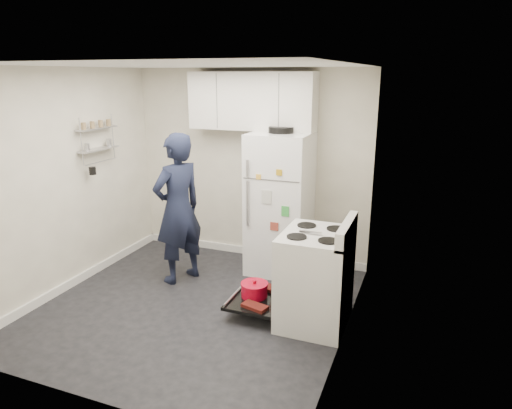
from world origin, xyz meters
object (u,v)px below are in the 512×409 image
at_px(refrigerator, 280,203).
at_px(person, 178,209).
at_px(electric_range, 314,279).
at_px(open_oven_door, 257,294).

distance_m(refrigerator, person, 1.25).
xyz_separation_m(electric_range, refrigerator, (-0.72, 1.10, 0.41)).
relative_size(refrigerator, person, 1.02).
bearing_deg(electric_range, refrigerator, 123.36).
bearing_deg(person, electric_range, 100.49).
distance_m(electric_range, open_oven_door, 0.67).
bearing_deg(refrigerator, person, -145.62).
bearing_deg(open_oven_door, electric_range, -0.01).
xyz_separation_m(refrigerator, person, (-1.03, -0.70, 0.01)).
bearing_deg(open_oven_door, refrigerator, 96.04).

